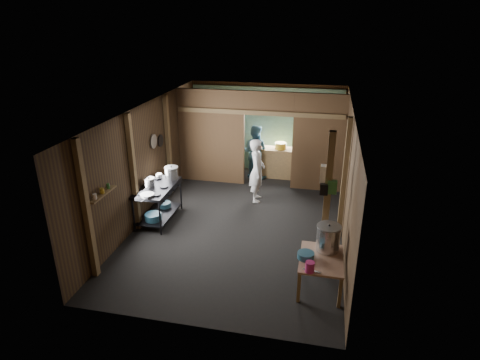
% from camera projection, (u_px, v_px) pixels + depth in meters
% --- Properties ---
extents(floor, '(4.50, 7.00, 0.00)m').
position_uv_depth(floor, '(242.00, 221.00, 9.39)').
color(floor, black).
rests_on(floor, ground).
extents(ceiling, '(4.50, 7.00, 0.00)m').
position_uv_depth(ceiling, '(242.00, 109.00, 8.40)').
color(ceiling, '#302C28').
rests_on(ceiling, ground).
extents(wall_back, '(4.50, 0.00, 2.60)m').
position_uv_depth(wall_back, '(266.00, 128.00, 12.06)').
color(wall_back, '#433019').
rests_on(wall_back, ground).
extents(wall_front, '(4.50, 0.00, 2.60)m').
position_uv_depth(wall_front, '(191.00, 254.00, 5.73)').
color(wall_front, '#433019').
rests_on(wall_front, ground).
extents(wall_left, '(0.00, 7.00, 2.60)m').
position_uv_depth(wall_left, '(146.00, 161.00, 9.34)').
color(wall_left, '#433019').
rests_on(wall_left, ground).
extents(wall_right, '(0.00, 7.00, 2.60)m').
position_uv_depth(wall_right, '(348.00, 176.00, 8.46)').
color(wall_right, '#433019').
rests_on(wall_right, ground).
extents(partition_left, '(1.85, 0.10, 2.60)m').
position_uv_depth(partition_left, '(211.00, 137.00, 11.15)').
color(partition_left, brown).
rests_on(partition_left, floor).
extents(partition_right, '(1.35, 0.10, 2.60)m').
position_uv_depth(partition_right, '(318.00, 144.00, 10.58)').
color(partition_right, brown).
rests_on(partition_right, floor).
extents(partition_header, '(1.30, 0.10, 0.60)m').
position_uv_depth(partition_header, '(269.00, 103.00, 10.46)').
color(partition_header, brown).
rests_on(partition_header, wall_back).
extents(turquoise_panel, '(4.40, 0.06, 2.50)m').
position_uv_depth(turquoise_panel, '(266.00, 130.00, 12.03)').
color(turquoise_panel, '#6BA09A').
rests_on(turquoise_panel, wall_back).
extents(back_counter, '(1.20, 0.50, 0.85)m').
position_uv_depth(back_counter, '(273.00, 162.00, 11.84)').
color(back_counter, olive).
rests_on(back_counter, floor).
extents(wall_clock, '(0.20, 0.03, 0.20)m').
position_uv_depth(wall_clock, '(275.00, 109.00, 11.70)').
color(wall_clock, silver).
rests_on(wall_clock, wall_back).
extents(post_left_a, '(0.10, 0.12, 2.60)m').
position_uv_depth(post_left_a, '(87.00, 211.00, 6.97)').
color(post_left_a, olive).
rests_on(post_left_a, floor).
extents(post_left_b, '(0.10, 0.12, 2.60)m').
position_uv_depth(post_left_b, '(133.00, 174.00, 8.60)').
color(post_left_b, olive).
rests_on(post_left_b, floor).
extents(post_left_c, '(0.10, 0.12, 2.60)m').
position_uv_depth(post_left_c, '(168.00, 146.00, 10.41)').
color(post_left_c, olive).
rests_on(post_left_c, floor).
extents(post_right, '(0.10, 0.12, 2.60)m').
position_uv_depth(post_right, '(344.00, 179.00, 8.29)').
color(post_right, olive).
rests_on(post_right, floor).
extents(post_free, '(0.12, 0.12, 2.60)m').
position_uv_depth(post_free, '(327.00, 200.00, 7.36)').
color(post_free, olive).
rests_on(post_free, floor).
extents(cross_beam, '(4.40, 0.12, 0.12)m').
position_uv_depth(cross_beam, '(259.00, 113.00, 10.56)').
color(cross_beam, olive).
rests_on(cross_beam, wall_left).
extents(pan_lid_big, '(0.03, 0.34, 0.34)m').
position_uv_depth(pan_lid_big, '(154.00, 141.00, 9.56)').
color(pan_lid_big, gray).
rests_on(pan_lid_big, wall_left).
extents(pan_lid_small, '(0.03, 0.30, 0.30)m').
position_uv_depth(pan_lid_small, '(161.00, 141.00, 9.96)').
color(pan_lid_small, black).
rests_on(pan_lid_small, wall_left).
extents(wall_shelf, '(0.14, 0.80, 0.03)m').
position_uv_depth(wall_shelf, '(102.00, 194.00, 7.38)').
color(wall_shelf, olive).
rests_on(wall_shelf, wall_left).
extents(jar_white, '(0.07, 0.07, 0.10)m').
position_uv_depth(jar_white, '(95.00, 196.00, 7.13)').
color(jar_white, silver).
rests_on(jar_white, wall_shelf).
extents(jar_yellow, '(0.08, 0.08, 0.10)m').
position_uv_depth(jar_yellow, '(102.00, 191.00, 7.36)').
color(jar_yellow, '#B38F22').
rests_on(jar_yellow, wall_shelf).
extents(jar_green, '(0.06, 0.06, 0.10)m').
position_uv_depth(jar_green, '(108.00, 186.00, 7.55)').
color(jar_green, '#2F6D2F').
rests_on(jar_green, wall_shelf).
extents(bag_white, '(0.22, 0.15, 0.32)m').
position_uv_depth(bag_white, '(326.00, 174.00, 7.26)').
color(bag_white, silver).
rests_on(bag_white, post_free).
extents(bag_green, '(0.16, 0.12, 0.24)m').
position_uv_depth(bag_green, '(332.00, 187.00, 7.18)').
color(bag_green, '#2F6D2F').
rests_on(bag_green, post_free).
extents(bag_black, '(0.14, 0.10, 0.20)m').
position_uv_depth(bag_black, '(324.00, 189.00, 7.21)').
color(bag_black, black).
rests_on(bag_black, post_free).
extents(gas_range, '(0.73, 1.42, 0.84)m').
position_uv_depth(gas_range, '(158.00, 203.00, 9.29)').
color(gas_range, black).
rests_on(gas_range, floor).
extents(prep_table, '(0.73, 1.01, 0.60)m').
position_uv_depth(prep_table, '(320.00, 273.00, 7.01)').
color(prep_table, tan).
rests_on(prep_table, floor).
extents(stove_pot_large, '(0.35, 0.35, 0.33)m').
position_uv_depth(stove_pot_large, '(172.00, 173.00, 9.49)').
color(stove_pot_large, '#BDBDBD').
rests_on(stove_pot_large, gas_range).
extents(stove_pot_med, '(0.29, 0.29, 0.22)m').
position_uv_depth(stove_pot_med, '(149.00, 183.00, 9.11)').
color(stove_pot_med, '#BDBDBD').
rests_on(stove_pot_med, gas_range).
extents(stove_saucepan, '(0.19, 0.19, 0.09)m').
position_uv_depth(stove_saucepan, '(159.00, 176.00, 9.62)').
color(stove_saucepan, '#BDBDBD').
rests_on(stove_saucepan, gas_range).
extents(frying_pan, '(0.41, 0.58, 0.07)m').
position_uv_depth(frying_pan, '(147.00, 195.00, 8.64)').
color(frying_pan, gray).
rests_on(frying_pan, gas_range).
extents(blue_tub_front, '(0.37, 0.37, 0.15)m').
position_uv_depth(blue_tub_front, '(153.00, 217.00, 9.06)').
color(blue_tub_front, '#245167').
rests_on(blue_tub_front, gas_range).
extents(blue_tub_back, '(0.29, 0.29, 0.12)m').
position_uv_depth(blue_tub_back, '(165.00, 205.00, 9.67)').
color(blue_tub_back, '#245167').
rests_on(blue_tub_back, gas_range).
extents(stock_pot, '(0.55, 0.55, 0.50)m').
position_uv_depth(stock_pot, '(328.00, 239.00, 7.05)').
color(stock_pot, '#BDBDBD').
rests_on(stock_pot, prep_table).
extents(wash_basin, '(0.36, 0.36, 0.11)m').
position_uv_depth(wash_basin, '(306.00, 255.00, 6.87)').
color(wash_basin, '#245167').
rests_on(wash_basin, prep_table).
extents(pink_bucket, '(0.17, 0.17, 0.18)m').
position_uv_depth(pink_bucket, '(310.00, 267.00, 6.50)').
color(pink_bucket, '#B3266A').
rests_on(pink_bucket, prep_table).
extents(knife, '(0.30, 0.08, 0.01)m').
position_uv_depth(knife, '(312.00, 271.00, 6.54)').
color(knife, '#BDBDBD').
rests_on(knife, prep_table).
extents(yellow_tub, '(0.32, 0.32, 0.18)m').
position_uv_depth(yellow_tub, '(281.00, 146.00, 11.60)').
color(yellow_tub, '#B38F22').
rests_on(yellow_tub, back_counter).
extents(red_cup, '(0.12, 0.12, 0.14)m').
position_uv_depth(red_cup, '(260.00, 145.00, 11.73)').
color(red_cup, '#BA3C27').
rests_on(red_cup, back_counter).
extents(cook, '(0.45, 0.63, 1.62)m').
position_uv_depth(cook, '(257.00, 170.00, 10.14)').
color(cook, white).
rests_on(cook, floor).
extents(worker_back, '(0.83, 0.69, 1.55)m').
position_uv_depth(worker_back, '(255.00, 152.00, 11.62)').
color(worker_back, teal).
rests_on(worker_back, floor).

